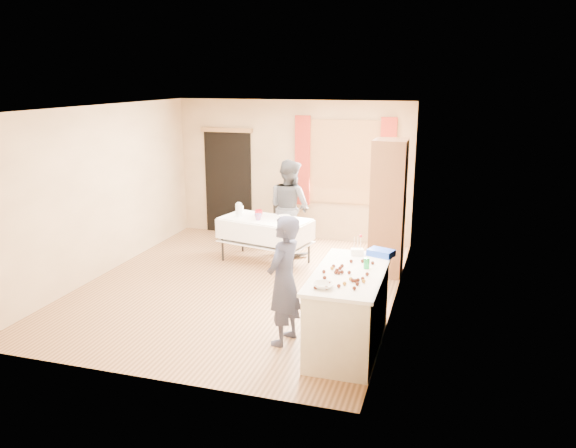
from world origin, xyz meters
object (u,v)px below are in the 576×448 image
(girl, at_px, (284,281))
(woman, at_px, (289,207))
(cabinet, at_px, (388,208))
(party_table, at_px, (265,236))
(chair, at_px, (283,228))
(counter, at_px, (348,310))

(girl, relative_size, woman, 0.92)
(cabinet, xyz_separation_m, party_table, (-1.99, -0.03, -0.61))
(chair, bearing_deg, counter, -65.75)
(counter, xyz_separation_m, party_table, (-1.89, 2.61, -0.01))
(cabinet, height_order, girl, cabinet)
(counter, distance_m, chair, 4.15)
(party_table, distance_m, girl, 2.96)
(counter, bearing_deg, girl, -172.61)
(counter, height_order, woman, woman)
(woman, bearing_deg, cabinet, -167.82)
(counter, bearing_deg, cabinet, 87.83)
(party_table, bearing_deg, girl, -54.25)
(party_table, xyz_separation_m, girl, (1.15, -2.71, 0.31))
(cabinet, height_order, woman, cabinet)
(counter, bearing_deg, party_table, 125.88)
(counter, height_order, chair, chair)
(chair, bearing_deg, girl, -75.88)
(counter, xyz_separation_m, girl, (-0.74, -0.10, 0.31))
(counter, xyz_separation_m, chair, (-1.92, 3.68, -0.14))
(cabinet, distance_m, chair, 2.39)
(party_table, xyz_separation_m, woman, (0.24, 0.59, 0.38))
(cabinet, distance_m, party_table, 2.08)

